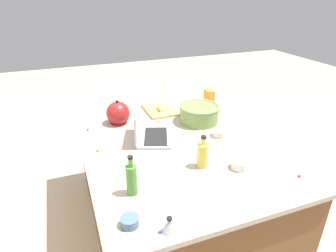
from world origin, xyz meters
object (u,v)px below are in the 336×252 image
at_px(laptop, 149,133).
at_px(candy_bag, 209,100).
at_px(ramekin_wide, 130,221).
at_px(kettle, 118,113).
at_px(bottle_oil, 203,155).
at_px(kitchen_timer, 169,225).
at_px(butter_stick_left, 161,108).
at_px(ramekin_small, 219,133).
at_px(cutting_board, 160,110).
at_px(bottle_olive, 132,179).
at_px(mixing_bowl_large, 199,113).
at_px(ramekin_medium, 240,164).

xyz_separation_m(laptop, candy_bag, (0.34, -0.64, 0.04)).
height_order(laptop, ramekin_wide, laptop).
relative_size(laptop, candy_bag, 2.15).
bearing_deg(kettle, bottle_oil, -156.85).
bearing_deg(kitchen_timer, butter_stick_left, -17.93).
bearing_deg(laptop, butter_stick_left, -29.29).
relative_size(laptop, ramekin_wide, 4.39).
bearing_deg(ramekin_small, cutting_board, 22.35).
xyz_separation_m(bottle_oil, bottle_olive, (-0.09, 0.44, 0.01)).
height_order(bottle_oil, kettle, bottle_oil).
distance_m(mixing_bowl_large, bottle_oil, 0.62).
relative_size(cutting_board, kitchen_timer, 4.07).
bearing_deg(butter_stick_left, ramekin_wide, 154.41).
xyz_separation_m(ramekin_medium, kitchen_timer, (-0.30, 0.55, 0.01)).
bearing_deg(cutting_board, laptop, 151.89).
distance_m(mixing_bowl_large, kitchen_timer, 1.15).
distance_m(bottle_olive, ramekin_small, 0.83).
bearing_deg(bottle_olive, ramekin_wide, 162.47).
distance_m(laptop, bottle_olive, 0.59).
bearing_deg(bottle_oil, kitchen_timer, 138.08).
bearing_deg(ramekin_wide, candy_bag, -41.73).
relative_size(kettle, ramekin_small, 2.28).
relative_size(laptop, ramekin_medium, 3.57).
height_order(kettle, kitchen_timer, kettle).
height_order(bottle_olive, ramekin_medium, bottle_olive).
distance_m(cutting_board, kitchen_timer, 1.34).
bearing_deg(ramekin_wide, ramekin_small, -52.83).
relative_size(bottle_oil, candy_bag, 1.17).
bearing_deg(bottle_olive, butter_stick_left, -27.25).
height_order(bottle_olive, cutting_board, bottle_olive).
relative_size(butter_stick_left, ramekin_small, 1.18).
relative_size(laptop, butter_stick_left, 3.32).
xyz_separation_m(mixing_bowl_large, butter_stick_left, (0.29, 0.21, -0.03)).
height_order(ramekin_small, ramekin_medium, ramekin_medium).
height_order(mixing_bowl_large, ramekin_medium, mixing_bowl_large).
bearing_deg(bottle_oil, ramekin_small, -43.74).
xyz_separation_m(mixing_bowl_large, ramekin_medium, (-0.66, 0.06, -0.04)).
xyz_separation_m(kettle, butter_stick_left, (0.09, -0.38, -0.04)).
height_order(laptop, cutting_board, laptop).
height_order(laptop, bottle_olive, same).
bearing_deg(ramekin_small, kettle, 52.60).
relative_size(mixing_bowl_large, kitchen_timer, 3.99).
xyz_separation_m(mixing_bowl_large, kitchen_timer, (-0.97, 0.62, -0.03)).
bearing_deg(bottle_olive, mixing_bowl_large, -46.70).
bearing_deg(bottle_olive, cutting_board, -26.74).
bearing_deg(ramekin_medium, ramekin_wide, 106.44).
relative_size(mixing_bowl_large, bottle_oil, 1.54).
distance_m(ramekin_medium, candy_bag, 0.91).
height_order(butter_stick_left, kitchen_timer, kitchen_timer).
xyz_separation_m(butter_stick_left, kitchen_timer, (-1.25, 0.41, -0.00)).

